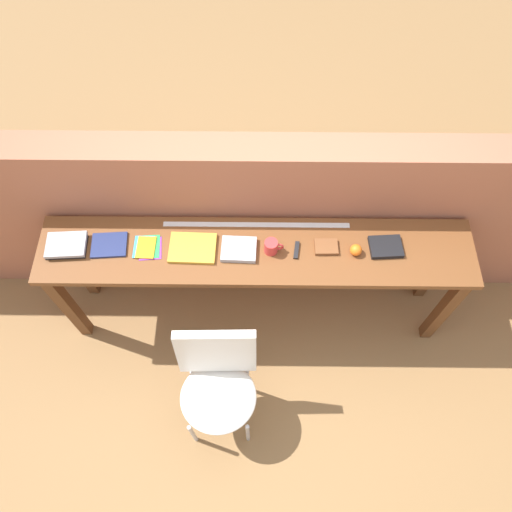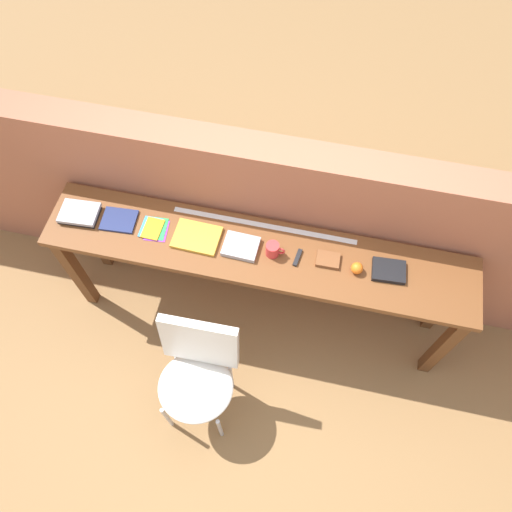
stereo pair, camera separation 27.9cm
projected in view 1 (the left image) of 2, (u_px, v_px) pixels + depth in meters
The scene contains 15 objects.
ground_plane at pixel (256, 350), 3.46m from camera, with size 40.00×40.00×0.00m, color olive.
brick_wall_back at pixel (257, 219), 3.17m from camera, with size 6.00×0.20×1.37m, color #9E5B42.
sideboard at pixel (256, 262), 2.96m from camera, with size 2.50×0.44×0.88m.
chair_white_moulded at pixel (218, 382), 2.82m from camera, with size 0.45×0.46×0.89m.
book_stack_leftmost at pixel (66, 246), 2.82m from camera, with size 0.23×0.18×0.04m.
magazine_cycling at pixel (109, 245), 2.84m from camera, with size 0.20×0.16×0.02m, color navy.
pamphlet_pile_colourful at pixel (148, 247), 2.83m from camera, with size 0.16×0.17×0.01m.
book_open_centre at pixel (193, 248), 2.83m from camera, with size 0.26×0.20×0.02m, color gold.
book_grey_hardcover at pixel (239, 249), 2.82m from camera, with size 0.20×0.16×0.03m, color #9E9EA3.
mug at pixel (272, 247), 2.79m from camera, with size 0.11×0.08×0.09m.
multitool_folded at pixel (296, 250), 2.82m from camera, with size 0.02×0.11×0.02m, color black.
leather_journal_brown at pixel (326, 247), 2.83m from camera, with size 0.13×0.10×0.02m, color brown.
sports_ball_small at pixel (356, 250), 2.79m from camera, with size 0.07×0.07×0.07m, color orange.
book_repair_rightmost at pixel (386, 247), 2.83m from camera, with size 0.18×0.14×0.03m, color black.
ruler_metal_back_edge at pixel (256, 225), 2.91m from camera, with size 1.09×0.03×0.00m, color silver.
Camera 1 is at (0.01, -1.11, 3.34)m, focal length 35.00 mm.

